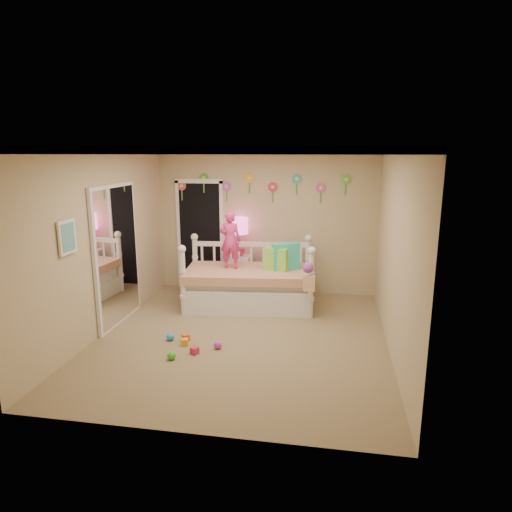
% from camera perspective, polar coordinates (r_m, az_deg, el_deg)
% --- Properties ---
extents(floor, '(4.00, 4.50, 0.01)m').
position_cam_1_polar(floor, '(6.45, -1.81, -10.29)').
color(floor, '#7F684C').
rests_on(floor, ground).
extents(ceiling, '(4.00, 4.50, 0.01)m').
position_cam_1_polar(ceiling, '(5.92, -1.99, 13.46)').
color(ceiling, white).
rests_on(ceiling, floor).
extents(back_wall, '(4.00, 0.01, 2.60)m').
position_cam_1_polar(back_wall, '(8.24, 1.26, 4.30)').
color(back_wall, tan).
rests_on(back_wall, floor).
extents(left_wall, '(0.01, 4.50, 2.60)m').
position_cam_1_polar(left_wall, '(6.74, -18.79, 1.61)').
color(left_wall, tan).
rests_on(left_wall, floor).
extents(right_wall, '(0.01, 4.50, 2.60)m').
position_cam_1_polar(right_wall, '(5.99, 17.20, 0.34)').
color(right_wall, tan).
rests_on(right_wall, floor).
extents(crown_molding, '(4.00, 4.50, 0.06)m').
position_cam_1_polar(crown_molding, '(5.92, -1.99, 13.17)').
color(crown_molding, white).
rests_on(crown_molding, ceiling).
extents(daybed, '(2.24, 1.37, 1.16)m').
position_cam_1_polar(daybed, '(7.54, -0.91, -2.14)').
color(daybed, white).
rests_on(daybed, floor).
extents(pillow_turquoise, '(0.47, 0.35, 0.45)m').
position_cam_1_polar(pillow_turquoise, '(7.45, 3.78, -0.05)').
color(pillow_turquoise, '#26C09E').
rests_on(pillow_turquoise, daybed).
extents(pillow_lime, '(0.42, 0.23, 0.37)m').
position_cam_1_polar(pillow_lime, '(7.41, 2.52, -0.41)').
color(pillow_lime, '#8FDA42').
rests_on(pillow_lime, daybed).
extents(child, '(0.36, 0.24, 0.96)m').
position_cam_1_polar(child, '(7.48, -3.28, 2.01)').
color(child, '#EB3588').
rests_on(child, daybed).
extents(nightstand, '(0.46, 0.37, 0.70)m').
position_cam_1_polar(nightstand, '(8.34, -2.06, -2.26)').
color(nightstand, white).
rests_on(nightstand, floor).
extents(table_lamp, '(0.32, 0.32, 0.70)m').
position_cam_1_polar(table_lamp, '(8.16, -2.11, 3.26)').
color(table_lamp, '#EA1F53').
rests_on(table_lamp, nightstand).
extents(closet_doorway, '(0.90, 0.04, 2.07)m').
position_cam_1_polar(closet_doorway, '(8.54, -7.09, 2.71)').
color(closet_doorway, black).
rests_on(closet_doorway, back_wall).
extents(flower_decals, '(3.40, 0.02, 0.50)m').
position_cam_1_polar(flower_decals, '(8.16, 0.64, 8.75)').
color(flower_decals, '#B2668C').
rests_on(flower_decals, back_wall).
extents(mirror_closet, '(0.07, 1.30, 2.10)m').
position_cam_1_polar(mirror_closet, '(7.03, -17.21, 0.10)').
color(mirror_closet, white).
rests_on(mirror_closet, left_wall).
extents(wall_picture, '(0.05, 0.34, 0.42)m').
position_cam_1_polar(wall_picture, '(5.92, -22.81, 2.23)').
color(wall_picture, white).
rests_on(wall_picture, left_wall).
extents(hanging_bag, '(0.20, 0.16, 0.36)m').
position_cam_1_polar(hanging_bag, '(6.83, 6.58, -2.77)').
color(hanging_bag, beige).
rests_on(hanging_bag, daybed).
extents(toy_scatter, '(1.25, 1.51, 0.11)m').
position_cam_1_polar(toy_scatter, '(6.12, -8.54, -11.23)').
color(toy_scatter, '#996666').
rests_on(toy_scatter, floor).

